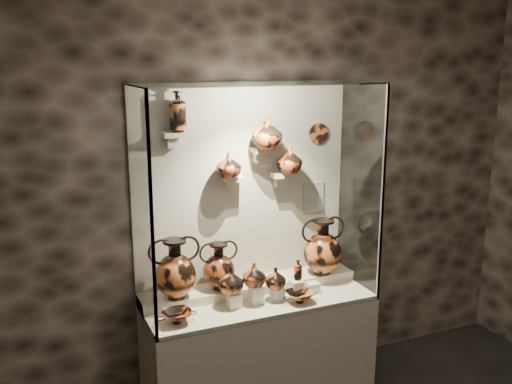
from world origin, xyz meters
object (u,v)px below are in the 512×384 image
at_px(jug_b, 254,275).
at_px(ovoid_vase_a, 229,165).
at_px(jug_c, 275,278).
at_px(amphora_right, 322,247).
at_px(jug_a, 231,281).
at_px(kylix_left, 177,316).
at_px(amphora_mid, 219,266).
at_px(amphora_left, 175,269).
at_px(lekythos_small, 298,269).
at_px(ovoid_vase_c, 289,160).
at_px(lekythos_tall, 178,109).
at_px(kylix_right, 300,296).
at_px(ovoid_vase_b, 267,133).

distance_m(jug_b, ovoid_vase_a, 0.81).
xyz_separation_m(jug_c, ovoid_vase_a, (-0.25, 0.26, 0.81)).
xyz_separation_m(amphora_right, jug_b, (-0.66, -0.16, -0.07)).
distance_m(jug_a, kylix_left, 0.46).
relative_size(amphora_mid, kylix_left, 1.37).
xyz_separation_m(amphora_left, lekythos_small, (0.90, -0.15, -0.08)).
bearing_deg(ovoid_vase_c, lekythos_small, -105.47).
distance_m(lekythos_tall, ovoid_vase_a, 0.55).
bearing_deg(jug_c, ovoid_vase_c, 38.34).
bearing_deg(kylix_right, ovoid_vase_a, 140.57).
distance_m(lekythos_small, ovoid_vase_b, 1.03).
height_order(amphora_left, kylix_left, amphora_left).
xyz_separation_m(kylix_right, ovoid_vase_c, (0.08, 0.36, 0.94)).
relative_size(amphora_right, jug_a, 2.34).
bearing_deg(amphora_mid, jug_c, -18.26).
relative_size(lekythos_tall, ovoid_vase_a, 1.69).
distance_m(amphora_mid, ovoid_vase_a, 0.74).
xyz_separation_m(jug_c, lekythos_tall, (-0.61, 0.29, 1.23)).
relative_size(jug_b, jug_c, 1.09).
distance_m(amphora_mid, lekythos_tall, 1.18).
distance_m(amphora_right, jug_b, 0.68).
bearing_deg(ovoid_vase_b, lekythos_small, -51.21).
height_order(amphora_right, ovoid_vase_c, ovoid_vase_c).
relative_size(jug_b, ovoid_vase_a, 0.94).
relative_size(jug_a, ovoid_vase_a, 1.01).
bearing_deg(amphora_mid, amphora_left, -161.95).
height_order(amphora_left, jug_b, amphora_left).
height_order(lekythos_tall, ovoid_vase_a, lekythos_tall).
bearing_deg(jug_c, ovoid_vase_a, 124.13).
height_order(kylix_left, kylix_right, kylix_left).
height_order(amphora_right, kylix_left, amphora_right).
bearing_deg(ovoid_vase_a, jug_a, -130.94).
bearing_deg(jug_a, amphora_left, 162.28).
bearing_deg(amphora_left, jug_a, -28.05).
relative_size(jug_a, jug_b, 1.08).
bearing_deg(amphora_left, lekythos_tall, 46.99).
height_order(jug_c, ovoid_vase_a, ovoid_vase_a).
xyz_separation_m(jug_b, jug_c, (0.16, -0.01, -0.05)).
height_order(amphora_right, lekythos_tall, lekythos_tall).
distance_m(kylix_left, ovoid_vase_b, 1.44).
bearing_deg(amphora_left, jug_c, -19.97).
height_order(amphora_mid, ovoid_vase_c, ovoid_vase_c).
relative_size(lekythos_small, ovoid_vase_b, 0.73).
xyz_separation_m(jug_b, ovoid_vase_c, (0.40, 0.24, 0.77)).
bearing_deg(amphora_right, jug_b, -177.43).
bearing_deg(amphora_right, ovoid_vase_a, 161.78).
distance_m(jug_b, lekythos_small, 0.36).
relative_size(amphora_mid, ovoid_vase_c, 1.73).
bearing_deg(ovoid_vase_a, jug_c, -67.78).
xyz_separation_m(lekythos_small, kylix_right, (-0.05, -0.13, -0.15)).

